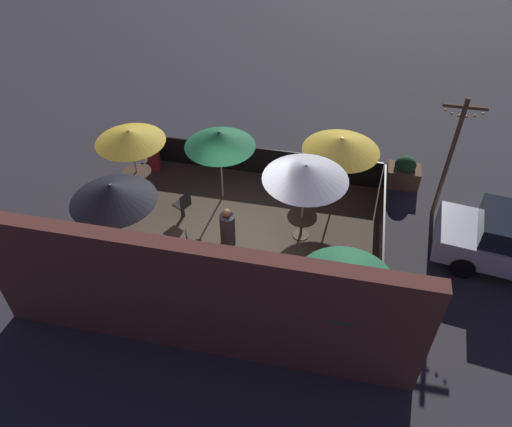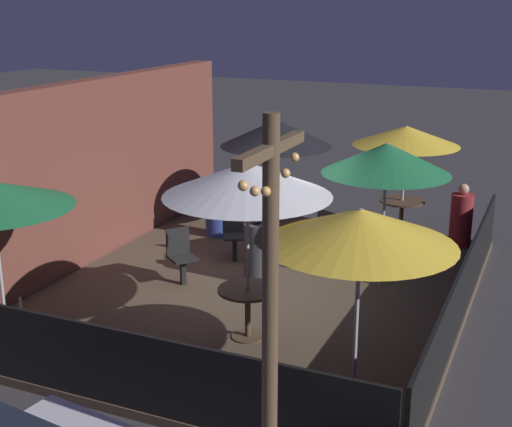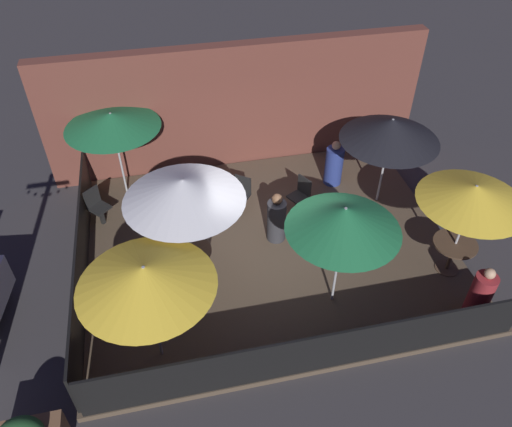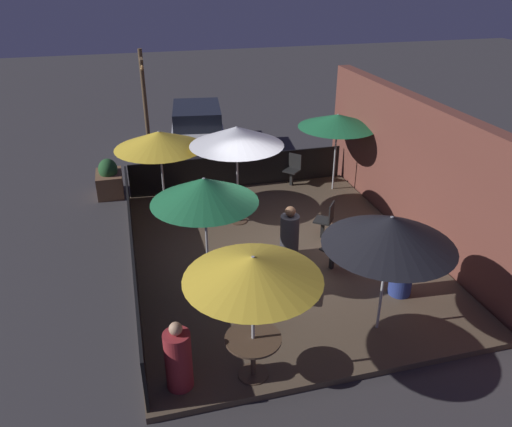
{
  "view_description": "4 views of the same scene",
  "coord_description": "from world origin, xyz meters",
  "px_view_note": "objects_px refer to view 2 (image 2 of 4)",
  "views": [
    {
      "loc": [
        -2.52,
        9.52,
        9.92
      ],
      "look_at": [
        -0.51,
        -0.07,
        1.12
      ],
      "focal_mm": 35.0,
      "sensor_mm": 36.0,
      "label": 1
    },
    {
      "loc": [
        -9.78,
        -4.18,
        4.55
      ],
      "look_at": [
        0.7,
        0.4,
        1.12
      ],
      "focal_mm": 50.0,
      "sensor_mm": 36.0,
      "label": 2
    },
    {
      "loc": [
        -1.93,
        -7.49,
        7.79
      ],
      "look_at": [
        -0.25,
        0.12,
        0.97
      ],
      "focal_mm": 35.0,
      "sensor_mm": 36.0,
      "label": 3
    },
    {
      "loc": [
        9.15,
        -2.95,
        5.92
      ],
      "look_at": [
        0.42,
        -0.62,
        1.38
      ],
      "focal_mm": 35.0,
      "sensor_mm": 36.0,
      "label": 4
    }
  ],
  "objects_px": {
    "dining_table_1": "(402,208)",
    "patio_chair_1": "(330,232)",
    "patio_umbrella_5": "(276,133)",
    "patio_chair_0": "(234,233)",
    "patron_1": "(256,250)",
    "patio_umbrella_3": "(360,227)",
    "patron_0": "(461,219)",
    "patio_umbrella_0": "(247,179)",
    "light_post": "(270,341)",
    "patio_umbrella_2": "(386,159)",
    "dining_table_0": "(248,299)",
    "patron_2": "(217,210)",
    "patio_chair_3": "(33,333)",
    "patio_chair_2": "(181,254)",
    "patio_umbrella_1": "(406,136)"
  },
  "relations": [
    {
      "from": "patron_0",
      "to": "patio_chair_1",
      "type": "bearing_deg",
      "value": -103.43
    },
    {
      "from": "patio_chair_3",
      "to": "patron_0",
      "type": "relative_size",
      "value": 0.76
    },
    {
      "from": "dining_table_0",
      "to": "patio_chair_1",
      "type": "relative_size",
      "value": 0.9
    },
    {
      "from": "patio_umbrella_2",
      "to": "dining_table_0",
      "type": "xyz_separation_m",
      "value": [
        -2.56,
        1.2,
        -1.53
      ]
    },
    {
      "from": "patio_chair_2",
      "to": "patio_chair_3",
      "type": "xyz_separation_m",
      "value": [
        -3.21,
        0.28,
        0.0
      ]
    },
    {
      "from": "patio_umbrella_0",
      "to": "patio_umbrella_5",
      "type": "bearing_deg",
      "value": 17.63
    },
    {
      "from": "dining_table_1",
      "to": "patron_0",
      "type": "relative_size",
      "value": 0.73
    },
    {
      "from": "dining_table_1",
      "to": "patio_chair_1",
      "type": "distance_m",
      "value": 1.95
    },
    {
      "from": "patio_umbrella_5",
      "to": "light_post",
      "type": "xyz_separation_m",
      "value": [
        -8.31,
        -3.31,
        0.07
      ]
    },
    {
      "from": "patio_umbrella_2",
      "to": "dining_table_1",
      "type": "bearing_deg",
      "value": 5.43
    },
    {
      "from": "patio_chair_0",
      "to": "patio_umbrella_5",
      "type": "bearing_deg",
      "value": 151.56
    },
    {
      "from": "patio_umbrella_0",
      "to": "patron_1",
      "type": "xyz_separation_m",
      "value": [
        1.91,
        0.71,
        -1.69
      ]
    },
    {
      "from": "patio_chair_2",
      "to": "patio_umbrella_2",
      "type": "bearing_deg",
      "value": 59.09
    },
    {
      "from": "patio_chair_3",
      "to": "light_post",
      "type": "distance_m",
      "value": 4.58
    },
    {
      "from": "patio_umbrella_2",
      "to": "patron_0",
      "type": "bearing_deg",
      "value": -19.52
    },
    {
      "from": "patron_1",
      "to": "patron_2",
      "type": "distance_m",
      "value": 2.5
    },
    {
      "from": "dining_table_0",
      "to": "dining_table_1",
      "type": "distance_m",
      "value": 5.23
    },
    {
      "from": "patio_umbrella_3",
      "to": "patron_0",
      "type": "xyz_separation_m",
      "value": [
        5.85,
        -0.37,
        -1.51
      ]
    },
    {
      "from": "patio_umbrella_0",
      "to": "patio_umbrella_2",
      "type": "distance_m",
      "value": 2.83
    },
    {
      "from": "patio_umbrella_0",
      "to": "patio_umbrella_3",
      "type": "bearing_deg",
      "value": -114.38
    },
    {
      "from": "patio_chair_3",
      "to": "patio_umbrella_3",
      "type": "bearing_deg",
      "value": -26.05
    },
    {
      "from": "patio_chair_2",
      "to": "patron_1",
      "type": "distance_m",
      "value": 1.22
    },
    {
      "from": "dining_table_1",
      "to": "patio_chair_3",
      "type": "bearing_deg",
      "value": 156.72
    },
    {
      "from": "patio_chair_0",
      "to": "light_post",
      "type": "relative_size",
      "value": 0.24
    },
    {
      "from": "dining_table_0",
      "to": "patio_chair_0",
      "type": "height_order",
      "value": "patio_chair_0"
    },
    {
      "from": "dining_table_1",
      "to": "patio_chair_1",
      "type": "relative_size",
      "value": 0.96
    },
    {
      "from": "patio_umbrella_5",
      "to": "patron_1",
      "type": "xyz_separation_m",
      "value": [
        -2.7,
        -0.76,
        -1.42
      ]
    },
    {
      "from": "patio_umbrella_0",
      "to": "light_post",
      "type": "relative_size",
      "value": 0.64
    },
    {
      "from": "dining_table_1",
      "to": "light_post",
      "type": "xyz_separation_m",
      "value": [
        -8.84,
        -0.9,
        1.44
      ]
    },
    {
      "from": "dining_table_0",
      "to": "patron_0",
      "type": "bearing_deg",
      "value": -22.36
    },
    {
      "from": "patio_chair_0",
      "to": "patron_1",
      "type": "height_order",
      "value": "patron_1"
    },
    {
      "from": "patio_umbrella_3",
      "to": "dining_table_1",
      "type": "bearing_deg",
      "value": 7.39
    },
    {
      "from": "patio_umbrella_1",
      "to": "patio_chair_1",
      "type": "xyz_separation_m",
      "value": [
        -1.73,
        0.88,
        -1.5
      ]
    },
    {
      "from": "patio_chair_1",
      "to": "dining_table_1",
      "type": "bearing_deg",
      "value": -0.0
    },
    {
      "from": "patio_umbrella_0",
      "to": "dining_table_1",
      "type": "relative_size",
      "value": 2.81
    },
    {
      "from": "patio_umbrella_3",
      "to": "dining_table_0",
      "type": "distance_m",
      "value": 2.39
    },
    {
      "from": "patio_umbrella_3",
      "to": "patron_1",
      "type": "height_order",
      "value": "patio_umbrella_3"
    },
    {
      "from": "patio_umbrella_5",
      "to": "dining_table_1",
      "type": "height_order",
      "value": "patio_umbrella_5"
    },
    {
      "from": "patio_umbrella_1",
      "to": "patio_chair_3",
      "type": "distance_m",
      "value": 7.78
    },
    {
      "from": "patio_umbrella_0",
      "to": "patron_0",
      "type": "relative_size",
      "value": 2.06
    },
    {
      "from": "patron_1",
      "to": "light_post",
      "type": "relative_size",
      "value": 0.32
    },
    {
      "from": "patio_umbrella_2",
      "to": "patio_chair_3",
      "type": "bearing_deg",
      "value": 143.61
    },
    {
      "from": "patio_umbrella_3",
      "to": "patron_0",
      "type": "relative_size",
      "value": 1.88
    },
    {
      "from": "patio_umbrella_0",
      "to": "patron_2",
      "type": "xyz_separation_m",
      "value": [
        3.78,
        2.37,
        -1.71
      ]
    },
    {
      "from": "patio_umbrella_0",
      "to": "light_post",
      "type": "height_order",
      "value": "light_post"
    },
    {
      "from": "patio_umbrella_5",
      "to": "patio_chair_3",
      "type": "distance_m",
      "value": 6.67
    },
    {
      "from": "patron_2",
      "to": "patio_umbrella_3",
      "type": "bearing_deg",
      "value": -170.25
    },
    {
      "from": "dining_table_0",
      "to": "patio_chair_2",
      "type": "distance_m",
      "value": 2.24
    },
    {
      "from": "patio_umbrella_0",
      "to": "patio_umbrella_5",
      "type": "height_order",
      "value": "patio_umbrella_0"
    },
    {
      "from": "patio_umbrella_0",
      "to": "patron_0",
      "type": "distance_m",
      "value": 5.74
    }
  ]
}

